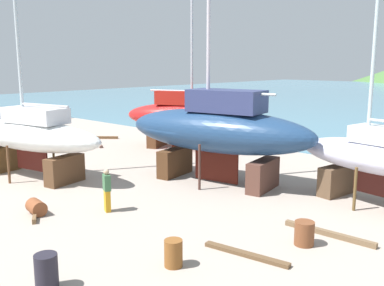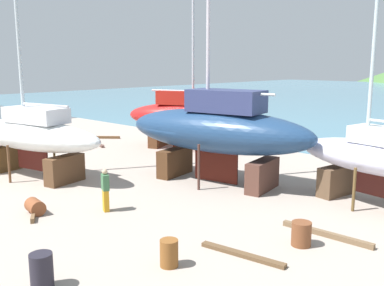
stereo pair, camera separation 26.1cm
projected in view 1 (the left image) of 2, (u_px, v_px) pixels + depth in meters
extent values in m
plane|color=#A6998B|center=(135.00, 186.00, 20.53)|extent=(49.19, 49.19, 0.00)
cube|color=#4C2E19|center=(175.00, 162.00, 22.38)|extent=(1.09, 2.35, 1.40)
cube|color=brown|center=(263.00, 175.00, 19.76)|extent=(1.09, 2.35, 1.40)
cylinder|color=#4B2F27|center=(199.00, 167.00, 19.72)|extent=(0.12, 0.12, 2.12)
cylinder|color=#513B1D|center=(231.00, 155.00, 22.29)|extent=(0.12, 0.12, 2.12)
ellipsoid|color=navy|center=(217.00, 131.00, 20.74)|extent=(10.17, 4.51, 2.08)
cube|color=#4A150E|center=(216.00, 167.00, 21.06)|extent=(2.34, 0.49, 1.46)
cube|color=navy|center=(226.00, 101.00, 20.21)|extent=(3.78, 2.29, 1.04)
cylinder|color=silver|center=(240.00, 93.00, 19.75)|extent=(3.41, 0.73, 0.13)
cube|color=brown|center=(4.00, 159.00, 23.21)|extent=(1.10, 2.12, 1.33)
cube|color=brown|center=(65.00, 170.00, 20.86)|extent=(1.10, 2.12, 1.33)
cylinder|color=brown|center=(8.00, 165.00, 20.82)|extent=(0.12, 0.12, 1.86)
cylinder|color=brown|center=(54.00, 154.00, 23.15)|extent=(0.12, 0.12, 1.86)
ellipsoid|color=white|center=(31.00, 135.00, 21.76)|extent=(9.60, 4.38, 1.50)
cube|color=#461510|center=(32.00, 160.00, 21.99)|extent=(2.20, 0.54, 1.05)
cube|color=silver|center=(35.00, 115.00, 21.33)|extent=(3.58, 2.17, 0.75)
cylinder|color=silver|center=(16.00, 11.00, 20.89)|extent=(0.17, 0.17, 10.79)
cylinder|color=#B9B8C1|center=(44.00, 105.00, 20.88)|extent=(3.20, 0.79, 0.12)
cube|color=brown|center=(336.00, 181.00, 19.03)|extent=(0.98, 1.85, 1.29)
cylinder|color=brown|center=(355.00, 189.00, 16.96)|extent=(0.12, 0.12, 1.75)
ellipsoid|color=silver|center=(374.00, 157.00, 17.47)|extent=(7.00, 3.29, 1.31)
cube|color=#431814|center=(372.00, 183.00, 17.68)|extent=(1.61, 0.35, 0.92)
cube|color=silver|center=(384.00, 135.00, 17.04)|extent=(2.61, 1.71, 0.65)
cylinder|color=silver|center=(375.00, 37.00, 16.87)|extent=(0.15, 0.15, 8.29)
cube|color=#512F1A|center=(216.00, 142.00, 28.65)|extent=(1.39, 2.08, 1.17)
cube|color=#54311C|center=(157.00, 138.00, 30.15)|extent=(1.39, 2.08, 1.17)
cylinder|color=#4F2E2B|center=(193.00, 132.00, 30.58)|extent=(0.12, 0.12, 1.81)
cylinder|color=brown|center=(178.00, 139.00, 28.10)|extent=(0.12, 0.12, 1.81)
ellipsoid|color=red|center=(186.00, 117.00, 29.11)|extent=(8.92, 5.54, 1.83)
cube|color=#491A0D|center=(186.00, 139.00, 29.39)|extent=(1.95, 0.86, 1.28)
cube|color=#AB1E15|center=(180.00, 98.00, 29.02)|extent=(3.43, 2.54, 0.91)
cylinder|color=#B7B8C3|center=(192.00, 17.00, 27.78)|extent=(0.17, 0.17, 11.28)
cylinder|color=#BAB5BE|center=(171.00, 91.00, 29.17)|extent=(2.84, 1.25, 0.12)
cube|color=orange|center=(107.00, 201.00, 16.92)|extent=(0.39, 0.32, 0.87)
cube|color=#3D6E46|center=(107.00, 182.00, 16.78)|extent=(0.50, 0.39, 0.62)
sphere|color=tan|center=(106.00, 172.00, 16.71)|extent=(0.22, 0.22, 0.22)
cylinder|color=brown|center=(304.00, 233.00, 13.81)|extent=(0.68, 0.68, 0.78)
cylinder|color=brown|center=(36.00, 207.00, 16.61)|extent=(0.89, 0.68, 0.58)
cylinder|color=#23202B|center=(46.00, 272.00, 11.09)|extent=(0.66, 0.66, 0.94)
cylinder|color=maroon|center=(90.00, 142.00, 30.36)|extent=(0.96, 1.04, 0.62)
cylinder|color=brown|center=(173.00, 253.00, 12.35)|extent=(0.72, 0.72, 0.80)
cube|color=brown|center=(246.00, 254.00, 13.06)|extent=(2.80, 0.64, 0.12)
cube|color=brown|center=(98.00, 145.00, 30.40)|extent=(1.83, 0.79, 0.15)
cube|color=brown|center=(329.00, 233.00, 14.57)|extent=(3.18, 0.29, 0.18)
cube|color=brown|center=(99.00, 137.00, 33.28)|extent=(2.32, 2.05, 0.19)
cube|color=brown|center=(35.00, 215.00, 16.28)|extent=(1.33, 0.85, 0.18)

